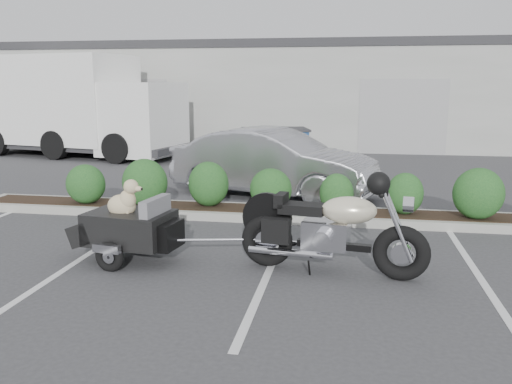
% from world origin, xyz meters
% --- Properties ---
extents(ground, '(90.00, 90.00, 0.00)m').
position_xyz_m(ground, '(0.00, 0.00, 0.00)').
color(ground, '#38383A').
rests_on(ground, ground).
extents(planter_kerb, '(12.00, 1.00, 0.15)m').
position_xyz_m(planter_kerb, '(1.00, 2.20, 0.07)').
color(planter_kerb, '#9E9E93').
rests_on(planter_kerb, ground).
extents(building, '(26.00, 10.00, 4.00)m').
position_xyz_m(building, '(0.00, 17.00, 2.00)').
color(building, '#9EA099').
rests_on(building, ground).
extents(motorcycle, '(2.48, 0.96, 1.43)m').
position_xyz_m(motorcycle, '(2.00, -0.65, 0.57)').
color(motorcycle, black).
rests_on(motorcycle, ground).
extents(pet_trailer, '(2.01, 1.14, 1.18)m').
position_xyz_m(pet_trailer, '(-0.78, -0.62, 0.50)').
color(pet_trailer, black).
rests_on(pet_trailer, ground).
extents(sedan, '(4.76, 2.83, 1.48)m').
position_xyz_m(sedan, '(0.59, 4.12, 0.74)').
color(sedan, '#AAAAB1').
rests_on(sedan, ground).
extents(dumpster, '(2.09, 1.68, 1.20)m').
position_xyz_m(dumpster, '(0.13, 7.61, 0.61)').
color(dumpster, navy).
rests_on(dumpster, ground).
extents(delivery_truck, '(7.68, 3.88, 3.36)m').
position_xyz_m(delivery_truck, '(-6.82, 9.79, 1.62)').
color(delivery_truck, white).
rests_on(delivery_truck, ground).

